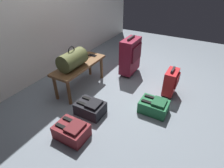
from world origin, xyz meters
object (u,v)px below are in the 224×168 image
Objects in this scene: backpack_dark at (90,108)px; backpack_green at (154,106)px; backpack_maroon at (72,131)px; suitcase_small_red at (171,82)px; suitcase_upright_burgundy at (130,56)px; cell_phone at (92,55)px; duffel_bag_olive at (73,60)px; bench at (80,68)px.

backpack_green is at bearing -58.43° from backpack_dark.
suitcase_small_red is at bearing -28.63° from backpack_maroon.
backpack_green is (-0.85, -0.76, -0.27)m from suitcase_upright_burgundy.
suitcase_upright_burgundy is (0.48, -0.51, -0.08)m from cell_phone.
suitcase_upright_burgundy is 1.88× the size of backpack_maroon.
duffel_bag_olive reaches higher than cell_phone.
bench is 1.45m from suitcase_small_red.
backpack_green is (0.13, -1.26, -0.48)m from duffel_bag_olive.
duffel_bag_olive is 1.07m from backpack_maroon.
cell_phone is 0.70m from suitcase_upright_burgundy.
suitcase_small_red is 0.55m from backpack_green.
backpack_maroon is (-1.43, 0.78, -0.15)m from suitcase_small_red.
cell_phone reaches higher than backpack_green.
bench is at bearing 31.57° from backpack_maroon.
backpack_green is 1.00× the size of backpack_maroon.
duffel_bag_olive is 1.16× the size of backpack_dark.
suitcase_small_red reaches higher than backpack_maroon.
bench is at bearing -179.47° from cell_phone.
bench reaches higher than backpack_green.
duffel_bag_olive is 0.52m from cell_phone.
backpack_maroon is (-1.76, -0.06, -0.27)m from suitcase_upright_burgundy.
suitcase_upright_burgundy is at bearing -46.64° from cell_phone.
suitcase_upright_burgundy is at bearing 1.94° from backpack_maroon.
backpack_green is (-0.52, 0.08, -0.15)m from suitcase_small_red.
backpack_dark is at bearing -132.13° from bench.
cell_phone reaches higher than backpack_maroon.
suitcase_upright_burgundy is at bearing 41.74° from backpack_green.
backpack_green is at bearing -138.26° from suitcase_upright_burgundy.
backpack_maroon is (-0.92, -0.56, -0.28)m from bench.
duffel_bag_olive reaches higher than backpack_maroon.
suitcase_small_red is at bearing -8.91° from backpack_green.
backpack_maroon is 0.45m from backpack_dark.
bench is at bearing 110.98° from suitcase_small_red.
backpack_dark is at bearing -122.39° from duffel_bag_olive.
backpack_maroon is at bearing 151.37° from suitcase_small_red.
backpack_green is (-0.00, -1.26, -0.28)m from bench.
bench is at bearing 149.30° from suitcase_upright_burgundy.
bench is 2.63× the size of backpack_green.
cell_phone is at bearing 31.81° from backpack_dark.
backpack_dark is at bearing -179.54° from suitcase_upright_burgundy.
backpack_dark is (-0.46, -0.51, -0.28)m from bench.
backpack_maroon is 1.00× the size of backpack_dark.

